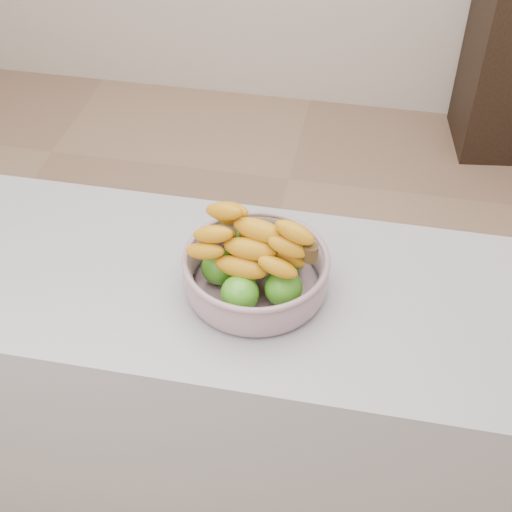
{
  "coord_description": "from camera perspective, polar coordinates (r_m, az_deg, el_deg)",
  "views": [
    {
      "loc": [
        0.39,
        -1.57,
        2.08
      ],
      "look_at": [
        0.16,
        -0.41,
        1.0
      ],
      "focal_mm": 50.0,
      "sensor_mm": 36.0,
      "label": 1
    }
  ],
  "objects": [
    {
      "name": "ground",
      "position": [
        2.64,
        -1.69,
        -9.66
      ],
      "size": [
        4.0,
        4.0,
        0.0
      ],
      "primitive_type": "plane",
      "color": "#93715A",
      "rests_on": "ground"
    },
    {
      "name": "counter",
      "position": [
        2.04,
        -4.46,
        -10.87
      ],
      "size": [
        2.0,
        0.6,
        0.9
      ],
      "primitive_type": "cube",
      "color": "#97979F",
      "rests_on": "ground"
    },
    {
      "name": "fruit_bowl",
      "position": [
        1.62,
        -0.01,
        -0.93
      ],
      "size": [
        0.34,
        0.34,
        0.2
      ],
      "rotation": [
        0.0,
        0.0,
        -0.25
      ],
      "color": "#9CADBB",
      "rests_on": "counter"
    }
  ]
}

